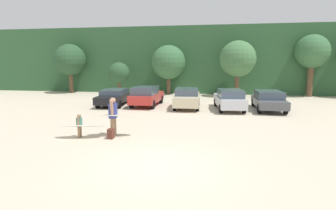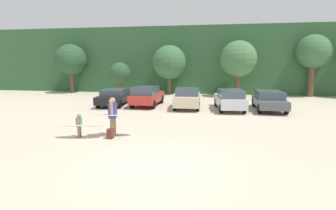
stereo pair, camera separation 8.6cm
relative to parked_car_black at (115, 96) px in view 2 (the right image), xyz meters
name	(u,v)px [view 2 (the right image)]	position (x,y,z in m)	size (l,w,h in m)	color
ground_plane	(156,166)	(6.25, -12.61, -0.71)	(120.00, 120.00, 0.00)	beige
hillside_ridge	(203,61)	(6.25, 15.68, 3.04)	(108.00, 12.00, 7.49)	#2D5633
tree_center_right	(71,60)	(-8.29, 8.27, 3.06)	(3.52, 3.52, 5.55)	brown
tree_right	(120,73)	(-2.13, 7.24, 1.63)	(2.25, 2.25, 3.49)	brown
tree_far_left	(169,62)	(3.00, 8.71, 2.78)	(3.69, 3.69, 5.34)	brown
tree_ridge_back	(239,59)	(10.23, 7.59, 3.10)	(3.62, 3.62, 5.64)	brown
tree_center	(313,52)	(17.58, 9.03, 3.77)	(3.36, 3.36, 6.24)	brown
parked_car_black	(115,96)	(0.00, 0.00, 0.00)	(2.26, 4.82, 1.29)	black
parked_car_red	(147,96)	(2.72, -0.03, 0.12)	(1.90, 4.59, 1.57)	#B72D28
parked_car_champagne	(188,98)	(5.98, -0.29, 0.08)	(2.05, 4.88, 1.51)	beige
parked_car_silver	(230,99)	(9.11, -0.77, 0.09)	(2.25, 4.81, 1.52)	silver
parked_car_dark_gray	(269,100)	(11.91, -0.40, 0.06)	(1.93, 4.78, 1.40)	#4C4F54
person_adult	(113,114)	(3.45, -9.23, 0.31)	(0.40, 0.73, 1.81)	#8C6B4C
person_child	(79,124)	(2.01, -9.73, -0.10)	(0.24, 0.42, 1.08)	#8C6B4C
surfboard_cream	(116,115)	(3.60, -9.24, 0.28)	(2.19, 0.93, 0.15)	beige
surfboard_white	(81,126)	(2.16, -9.82, -0.15)	(2.18, 0.97, 0.23)	white
backpack_dropped	(111,134)	(3.49, -9.67, -0.48)	(0.24, 0.34, 0.45)	#592D23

